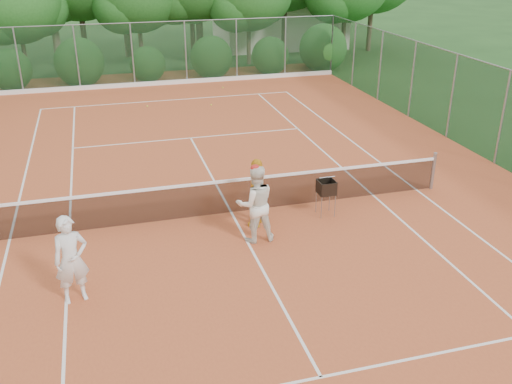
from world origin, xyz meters
TOP-DOWN VIEW (x-y plane):
  - ground at (0.00, 0.00)m, footprint 120.00×120.00m
  - clay_court at (0.00, 0.00)m, footprint 18.00×36.00m
  - club_building at (9.00, 24.00)m, footprint 8.00×5.00m
  - tennis_net at (0.00, 0.00)m, footprint 11.97×0.10m
  - player_white at (-3.90, -2.99)m, footprint 0.75×0.58m
  - player_center_grp at (0.22, -1.57)m, footprint 0.93×0.73m
  - player_yellow at (0.48, -0.80)m, footprint 0.86×1.12m
  - ball_hopper at (2.34, -0.75)m, footprint 0.42×0.42m
  - stray_ball_a at (-1.09, 11.02)m, footprint 0.07×0.07m
  - stray_ball_b at (2.76, 13.41)m, footprint 0.07×0.07m
  - stray_ball_c at (1.59, 10.50)m, footprint 0.07×0.07m
  - court_markings at (0.00, 0.00)m, footprint 11.03×23.83m
  - fence_back at (0.00, 15.00)m, footprint 18.07×0.07m

SIDE VIEW (x-z plane):
  - ground at x=0.00m, z-range 0.00..0.00m
  - clay_court at x=0.00m, z-range 0.00..0.02m
  - court_markings at x=0.00m, z-range 0.02..0.03m
  - stray_ball_a at x=-1.09m, z-range 0.02..0.09m
  - stray_ball_b at x=2.76m, z-range 0.02..0.09m
  - stray_ball_c at x=1.59m, z-range 0.02..0.09m
  - tennis_net at x=0.00m, z-range -0.02..1.08m
  - ball_hopper at x=2.34m, z-range 0.30..1.26m
  - player_yellow at x=0.48m, z-range 0.02..1.79m
  - player_white at x=-3.90m, z-range 0.02..1.86m
  - player_center_grp at x=0.22m, z-range 0.01..1.94m
  - club_building at x=9.00m, z-range 0.00..3.00m
  - fence_back at x=0.00m, z-range 0.02..3.02m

